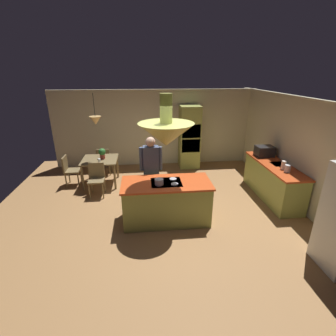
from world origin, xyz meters
TOP-DOWN VIEW (x-y plane):
  - ground at (0.00, 0.00)m, footprint 8.16×8.16m
  - wall_back at (0.00, 3.45)m, footprint 6.80×0.10m
  - wall_right at (3.25, 0.40)m, footprint 0.10×7.20m
  - kitchen_island at (0.00, -0.20)m, footprint 1.89×0.90m
  - counter_run_right at (2.84, 0.60)m, footprint 0.73×2.15m
  - oven_tower at (1.10, 3.04)m, footprint 0.66×0.62m
  - dining_table at (-1.70, 1.90)m, footprint 0.98×0.95m
  - person_at_island at (-0.29, 0.52)m, footprint 0.53×0.23m
  - range_hood at (0.00, -0.20)m, footprint 1.10×1.10m
  - pendant_light_over_table at (-1.70, 1.90)m, footprint 0.32×0.32m
  - chair_facing_island at (-1.70, 1.21)m, footprint 0.40×0.40m
  - chair_by_back_wall at (-1.70, 2.59)m, footprint 0.40×0.40m
  - chair_at_corner at (-2.57, 1.90)m, footprint 0.40×0.40m
  - potted_plant_on_table at (-1.62, 1.94)m, footprint 0.20×0.20m
  - cup_on_table at (-1.67, 1.66)m, footprint 0.07×0.07m
  - canister_flour at (2.84, 0.07)m, footprint 0.13×0.13m
  - canister_sugar at (2.84, 0.25)m, footprint 0.11×0.11m
  - microwave_on_counter at (2.84, 1.23)m, footprint 0.46×0.36m
  - cooking_pot_on_cooktop at (-0.16, -0.33)m, footprint 0.18×0.18m

SIDE VIEW (x-z plane):
  - ground at x=0.00m, z-range 0.00..0.00m
  - kitchen_island at x=0.00m, z-range -0.01..0.93m
  - counter_run_right at x=2.84m, z-range 0.01..0.93m
  - chair_facing_island at x=-1.70m, z-range 0.07..0.94m
  - chair_by_back_wall at x=-1.70m, z-range 0.07..0.94m
  - chair_at_corner at x=-2.57m, z-range 0.07..0.94m
  - dining_table at x=-1.70m, z-range 0.28..1.04m
  - cup_on_table at x=-1.67m, z-range 0.76..0.85m
  - potted_plant_on_table at x=-1.62m, z-range 0.78..1.08m
  - person_at_island at x=-0.29m, z-range 0.13..1.85m
  - cooking_pot_on_cooktop at x=-0.16m, z-range 0.94..1.06m
  - canister_flour at x=2.84m, z-range 0.92..1.09m
  - canister_sugar at x=2.84m, z-range 0.92..1.12m
  - oven_tower at x=1.10m, z-range 0.00..2.06m
  - microwave_on_counter at x=2.84m, z-range 0.92..1.20m
  - wall_back at x=0.00m, z-range 0.00..2.55m
  - wall_right at x=3.25m, z-range 0.00..2.55m
  - pendant_light_over_table at x=-1.70m, z-range 1.45..2.27m
  - range_hood at x=0.00m, z-range 1.47..2.47m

